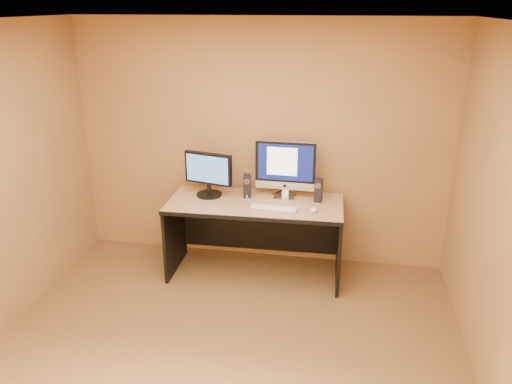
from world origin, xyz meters
TOP-DOWN VIEW (x-y plane):
  - floor at (0.00, 0.00)m, footprint 4.00×4.00m
  - walls at (0.00, 0.00)m, footprint 4.00×4.00m
  - ceiling at (0.00, 0.00)m, footprint 4.00×4.00m
  - desk at (0.03, 1.55)m, footprint 1.79×0.82m
  - imac at (0.31, 1.73)m, footprint 0.64×0.25m
  - second_monitor at (-0.48, 1.65)m, footprint 0.58×0.37m
  - speaker_left at (-0.08, 1.68)m, footprint 0.08×0.09m
  - speaker_right at (0.66, 1.68)m, footprint 0.08×0.09m
  - keyboard at (0.24, 1.40)m, footprint 0.48×0.16m
  - mouse at (0.64, 1.41)m, footprint 0.08×0.12m
  - cable_a at (0.28, 1.83)m, footprint 0.09×0.23m
  - cable_b at (0.22, 1.85)m, footprint 0.12×0.17m

SIDE VIEW (x-z plane):
  - floor at x=0.00m, z-range 0.00..0.00m
  - desk at x=0.03m, z-range 0.00..0.82m
  - cable_a at x=0.28m, z-range 0.82..0.83m
  - cable_b at x=0.22m, z-range 0.82..0.83m
  - keyboard at x=0.24m, z-range 0.82..0.84m
  - mouse at x=0.64m, z-range 0.82..0.86m
  - speaker_left at x=-0.08m, z-range 0.82..1.06m
  - speaker_right at x=0.66m, z-range 0.82..1.06m
  - second_monitor at x=-0.48m, z-range 0.82..1.28m
  - imac at x=0.31m, z-range 0.82..1.43m
  - walls at x=0.00m, z-range 0.00..2.60m
  - ceiling at x=0.00m, z-range 2.60..2.60m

